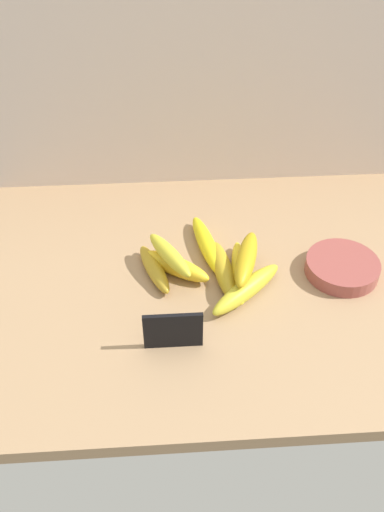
# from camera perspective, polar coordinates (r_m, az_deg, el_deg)

# --- Properties ---
(counter_top) EXTENTS (1.10, 0.76, 0.03)m
(counter_top) POSITION_cam_1_polar(r_m,az_deg,el_deg) (1.18, 3.26, -2.85)
(counter_top) COLOR #A2805B
(counter_top) RESTS_ON ground
(back_wall) EXTENTS (1.30, 0.02, 0.70)m
(back_wall) POSITION_cam_1_polar(r_m,az_deg,el_deg) (1.32, 1.90, 19.87)
(back_wall) COLOR beige
(back_wall) RESTS_ON ground
(chalkboard_sign) EXTENTS (0.11, 0.02, 0.08)m
(chalkboard_sign) POSITION_cam_1_polar(r_m,az_deg,el_deg) (1.01, -1.99, -7.95)
(chalkboard_sign) COLOR black
(chalkboard_sign) RESTS_ON counter_top
(fruit_bowl) EXTENTS (0.16, 0.16, 0.03)m
(fruit_bowl) POSITION_cam_1_polar(r_m,az_deg,el_deg) (1.21, 15.45, -1.06)
(fruit_bowl) COLOR #964741
(fruit_bowl) RESTS_ON counter_top
(banana_0) EXTENTS (0.08, 0.16, 0.03)m
(banana_0) POSITION_cam_1_polar(r_m,az_deg,el_deg) (1.16, -3.98, -1.36)
(banana_0) COLOR #B49023
(banana_0) RESTS_ON counter_top
(banana_1) EXTENTS (0.05, 0.19, 0.03)m
(banana_1) POSITION_cam_1_polar(r_m,az_deg,el_deg) (1.16, 4.96, -1.57)
(banana_1) COLOR yellow
(banana_1) RESTS_ON counter_top
(banana_2) EXTENTS (0.16, 0.13, 0.04)m
(banana_2) POSITION_cam_1_polar(r_m,az_deg,el_deg) (1.16, -1.74, -1.06)
(banana_2) COLOR yellow
(banana_2) RESTS_ON counter_top
(banana_3) EXTENTS (0.06, 0.18, 0.04)m
(banana_3) POSITION_cam_1_polar(r_m,az_deg,el_deg) (1.16, 3.17, -1.45)
(banana_3) COLOR gold
(banana_3) RESTS_ON counter_top
(banana_4) EXTENTS (0.08, 0.21, 0.04)m
(banana_4) POSITION_cam_1_polar(r_m,az_deg,el_deg) (1.22, 1.60, 1.16)
(banana_4) COLOR yellow
(banana_4) RESTS_ON counter_top
(banana_5) EXTENTS (0.18, 0.16, 0.04)m
(banana_5) POSITION_cam_1_polar(r_m,az_deg,el_deg) (1.12, 5.74, -3.46)
(banana_5) COLOR gold
(banana_5) RESTS_ON counter_top
(banana_6) EXTENTS (0.09, 0.18, 0.04)m
(banana_6) POSITION_cam_1_polar(r_m,az_deg,el_deg) (1.14, 5.71, -0.26)
(banana_6) COLOR gold
(banana_6) RESTS_ON banana_1
(banana_7) EXTENTS (0.11, 0.15, 0.03)m
(banana_7) POSITION_cam_1_polar(r_m,az_deg,el_deg) (1.13, -2.36, 0.13)
(banana_7) COLOR gold
(banana_7) RESTS_ON banana_2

